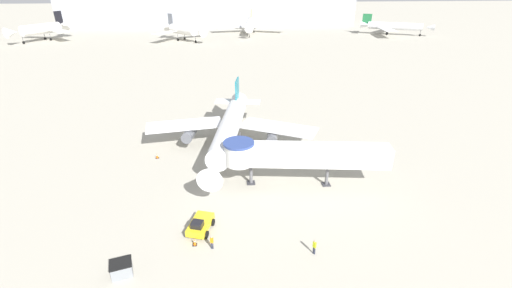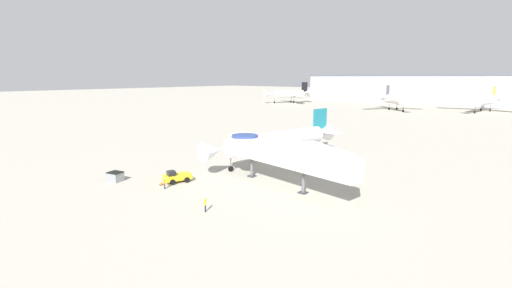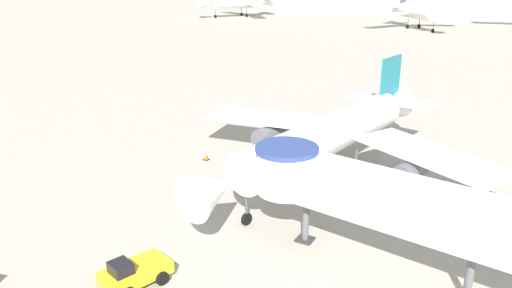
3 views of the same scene
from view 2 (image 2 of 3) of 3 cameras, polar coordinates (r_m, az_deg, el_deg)
The scene contains 14 objects.
ground_plane at distance 59.60m, azimuth 1.34°, elevation -3.49°, with size 800.00×800.00×0.00m, color #A8A393.
main_airplane at distance 61.66m, azimuth 4.12°, elevation 0.58°, with size 28.65×29.65×8.90m.
jet_bridge at distance 47.52m, azimuth 3.91°, elevation -1.60°, with size 21.81×6.01×6.27m.
pushback_tug_yellow at distance 51.17m, azimuth -13.09°, elevation -5.32°, with size 3.18×4.28×1.76m.
service_container_gray at distance 54.27m, azimuth -22.39°, elevation -5.05°, with size 2.37×2.16×1.39m.
traffic_cone_port_wing at distance 68.21m, azimuth -4.74°, elevation -1.31°, with size 0.51×0.51×0.83m.
traffic_cone_apron_front at distance 50.43m, azimuth -15.52°, elevation -6.19°, with size 0.47×0.47×0.78m.
traffic_cone_starboard_wing at distance 54.31m, azimuth 11.69°, elevation -4.75°, with size 0.50×0.50×0.82m.
ground_crew_marshaller at distance 39.54m, azimuth -8.46°, elevation -9.76°, with size 0.35×0.39×1.75m.
ground_crew_wing_walker at distance 48.41m, azimuth -15.03°, elevation -6.19°, with size 0.36×0.28×1.63m.
background_jet_black_tail at distance 204.32m, azimuth 5.65°, elevation 8.31°, with size 26.79×26.81×12.04m.
background_jet_gold_tail at distance 182.80m, azimuth 33.88°, elevation 6.01°, with size 38.51×36.03×10.78m.
background_jet_gray_tail at distance 170.21m, azimuth 22.17°, elevation 6.88°, with size 23.89×23.63×11.18m.
terminal_building at distance 223.85m, azimuth 29.93°, elevation 7.96°, with size 170.00×26.01×16.87m.
Camera 2 is at (36.29, -44.83, 15.01)m, focal length 24.00 mm.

